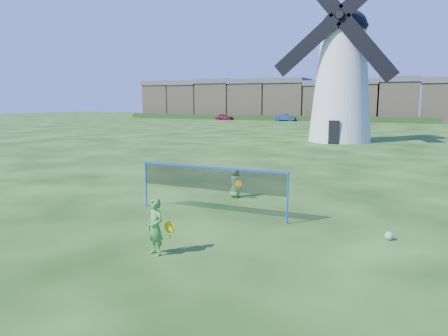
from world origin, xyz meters
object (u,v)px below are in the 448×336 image
badminton_net (211,179)px  player_girl (155,227)px  player_boy (235,183)px  car_right (285,117)px  windmill (342,76)px  play_ball (389,236)px  car_left (224,117)px

badminton_net → player_girl: (0.43, -3.74, -0.47)m
player_boy → player_girl: bearing=119.2°
player_girl → car_right: player_girl is taller
windmill → player_boy: (0.40, -24.53, -5.22)m
player_boy → play_ball: player_boy is taller
windmill → badminton_net: bearing=-88.6°
windmill → player_girl: (1.11, -30.80, -5.11)m
windmill → player_boy: 25.08m
player_boy → car_right: bearing=-52.0°
player_boy → car_left: size_ratio=0.31×
play_ball → car_right: bearing=109.1°
player_boy → badminton_net: bearing=118.9°
player_girl → badminton_net: bearing=117.7°
player_girl → player_boy: bearing=117.5°
play_ball → car_left: bearing=118.4°
player_boy → play_ball: size_ratio=5.08×
badminton_net → car_left: 71.27m
windmill → car_right: bearing=113.8°
badminton_net → player_boy: bearing=96.2°
badminton_net → player_girl: bearing=-83.4°
badminton_net → car_left: badminton_net is taller
player_boy → car_right: car_right is taller
play_ball → car_right: size_ratio=0.06×
player_girl → play_ball: 6.01m
player_girl → play_ball: bearing=56.2°
windmill → car_right: windmill is taller
windmill → badminton_net: windmill is taller
windmill → badminton_net: (0.68, -27.07, -4.64)m
player_girl → windmill: bearing=113.1°
player_girl → player_boy: 6.32m
badminton_net → player_boy: 2.62m
car_left → player_boy: bearing=-167.5°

